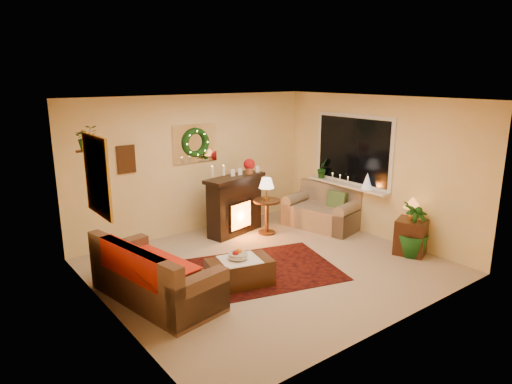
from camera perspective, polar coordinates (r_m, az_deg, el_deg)
floor at (r=7.32m, az=1.68°, el=-9.31°), size 5.00×5.00×0.00m
ceiling at (r=6.70m, az=1.85°, el=11.48°), size 5.00×5.00×0.00m
wall_back at (r=8.72m, az=-7.60°, el=3.44°), size 5.00×5.00×0.00m
wall_front at (r=5.41m, az=16.98°, el=-3.94°), size 5.00×5.00×0.00m
wall_left at (r=5.72m, az=-18.14°, el=-3.03°), size 4.50×4.50×0.00m
wall_right at (r=8.65m, az=14.76°, el=3.00°), size 4.50×4.50×0.00m
area_rug at (r=7.19m, az=0.85°, el=-9.68°), size 2.60×2.21×0.01m
sofa at (r=6.32m, az=-12.39°, el=-9.39°), size 1.18×2.06×0.84m
red_throw at (r=6.44m, az=-13.16°, el=-8.72°), size 0.80×1.29×0.02m
fireplace at (r=8.64m, az=-2.68°, el=-1.67°), size 1.20×0.61×1.05m
poinsettia at (r=8.65m, az=-0.85°, el=3.47°), size 0.22×0.22×0.22m
mantel_candle_a at (r=8.23m, az=-5.50°, el=2.55°), size 0.06×0.06×0.18m
mantel_candle_b at (r=8.29m, az=-4.09°, el=2.68°), size 0.06×0.06×0.18m
mantel_mirror at (r=8.63m, az=-7.62°, el=6.02°), size 0.92×0.02×0.72m
wreath at (r=8.60m, az=-7.49°, el=6.13°), size 0.55×0.11×0.55m
wall_art at (r=8.08m, az=-15.92°, el=3.95°), size 0.32×0.03×0.48m
gold_mirror at (r=5.89m, az=-19.28°, el=1.91°), size 0.03×0.84×1.00m
hanging_plant at (r=6.60m, az=-20.36°, el=5.04°), size 0.33×0.28×0.36m
loveseat at (r=9.11m, az=8.25°, el=-1.80°), size 1.12×1.57×0.82m
window_frame at (r=8.94m, az=12.03°, el=5.15°), size 0.03×1.86×1.36m
window_glass at (r=8.93m, az=11.97°, el=5.14°), size 0.02×1.70×1.22m
window_sill at (r=9.00m, az=11.37°, el=0.82°), size 0.22×1.86×0.04m
mini_tree at (r=8.68m, az=13.73°, el=1.34°), size 0.20×0.20×0.31m
sill_plant at (r=9.43m, az=8.30°, el=2.92°), size 0.29×0.23×0.52m
side_table_round at (r=8.67m, az=1.36°, el=-3.14°), size 0.62×0.62×0.66m
lamp_cream at (r=8.50m, az=1.31°, el=0.38°), size 0.28×0.28×0.44m
end_table_square at (r=8.17m, az=18.81°, el=-5.48°), size 0.63×0.63×0.59m
lamp_tiffany at (r=8.04m, az=18.91°, el=-2.24°), size 0.29×0.29×0.43m
coffee_table at (r=6.65m, az=-2.04°, el=-9.88°), size 1.01×0.71×0.38m
fruit_bowl at (r=6.56m, az=-2.28°, el=-7.92°), size 0.28×0.28×0.06m
floor_palm at (r=8.02m, az=19.11°, el=-4.53°), size 1.86×1.86×2.75m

